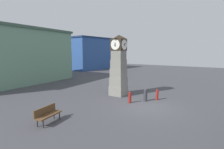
{
  "coord_description": "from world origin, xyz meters",
  "views": [
    {
      "loc": [
        -11.29,
        -4.75,
        3.94
      ],
      "look_at": [
        0.77,
        3.38,
        2.02
      ],
      "focal_mm": 28.0,
      "sensor_mm": 36.0,
      "label": 1
    }
  ],
  "objects_px": {
    "bollard_mid_row": "(145,95)",
    "bollard_far_row": "(157,95)",
    "clock_tower": "(119,68)",
    "bollard_near_tower": "(130,97)",
    "bench": "(47,114)"
  },
  "relations": [
    {
      "from": "bollard_mid_row",
      "to": "bench",
      "type": "relative_size",
      "value": 0.6
    },
    {
      "from": "clock_tower",
      "to": "bollard_mid_row",
      "type": "distance_m",
      "value": 3.48
    },
    {
      "from": "clock_tower",
      "to": "bollard_near_tower",
      "type": "bearing_deg",
      "value": -128.21
    },
    {
      "from": "bollard_far_row",
      "to": "bench",
      "type": "relative_size",
      "value": 0.53
    },
    {
      "from": "clock_tower",
      "to": "bench",
      "type": "bearing_deg",
      "value": -179.84
    },
    {
      "from": "clock_tower",
      "to": "bollard_far_row",
      "type": "relative_size",
      "value": 6.08
    },
    {
      "from": "bollard_near_tower",
      "to": "bench",
      "type": "height_order",
      "value": "bench"
    },
    {
      "from": "clock_tower",
      "to": "bollard_near_tower",
      "type": "xyz_separation_m",
      "value": [
        -1.59,
        -2.02,
        -2.07
      ]
    },
    {
      "from": "bollard_mid_row",
      "to": "bollard_far_row",
      "type": "height_order",
      "value": "bollard_mid_row"
    },
    {
      "from": "bollard_far_row",
      "to": "clock_tower",
      "type": "bearing_deg",
      "value": 96.84
    },
    {
      "from": "bench",
      "to": "clock_tower",
      "type": "bearing_deg",
      "value": 0.16
    },
    {
      "from": "bollard_mid_row",
      "to": "bollard_near_tower",
      "type": "bearing_deg",
      "value": 145.38
    },
    {
      "from": "bench",
      "to": "bollard_near_tower",
      "type": "bearing_deg",
      "value": -18.67
    },
    {
      "from": "bollard_near_tower",
      "to": "bollard_far_row",
      "type": "distance_m",
      "value": 2.48
    },
    {
      "from": "bollard_mid_row",
      "to": "bench",
      "type": "height_order",
      "value": "bollard_mid_row"
    }
  ]
}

